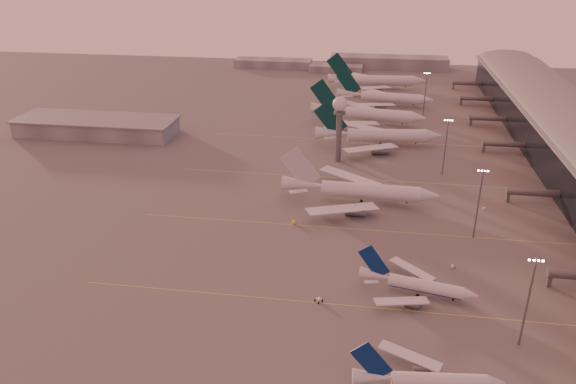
# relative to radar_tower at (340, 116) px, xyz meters

# --- Properties ---
(ground) EXTENTS (700.00, 700.00, 0.00)m
(ground) POSITION_rel_radar_tower_xyz_m (-5.00, -120.00, -20.95)
(ground) COLOR #555252
(ground) RESTS_ON ground
(taxiway_markings) EXTENTS (180.00, 185.25, 0.02)m
(taxiway_markings) POSITION_rel_radar_tower_xyz_m (25.00, -64.00, -20.94)
(taxiway_markings) COLOR gold
(taxiway_markings) RESTS_ON ground
(hangar) EXTENTS (82.00, 27.00, 8.50)m
(hangar) POSITION_rel_radar_tower_xyz_m (-125.00, 20.00, -16.63)
(hangar) COLOR slate
(hangar) RESTS_ON ground
(radar_tower) EXTENTS (6.40, 6.40, 31.10)m
(radar_tower) POSITION_rel_radar_tower_xyz_m (0.00, 0.00, 0.00)
(radar_tower) COLOR #595C61
(radar_tower) RESTS_ON ground
(mast_a) EXTENTS (3.60, 0.56, 25.00)m
(mast_a) POSITION_rel_radar_tower_xyz_m (53.00, -120.00, -7.21)
(mast_a) COLOR #595C61
(mast_a) RESTS_ON ground
(mast_b) EXTENTS (3.60, 0.56, 25.00)m
(mast_b) POSITION_rel_radar_tower_xyz_m (50.00, -65.00, -7.21)
(mast_b) COLOR #595C61
(mast_b) RESTS_ON ground
(mast_c) EXTENTS (3.60, 0.56, 25.00)m
(mast_c) POSITION_rel_radar_tower_xyz_m (45.00, -10.00, -7.21)
(mast_c) COLOR #595C61
(mast_c) RESTS_ON ground
(mast_d) EXTENTS (3.60, 0.56, 25.00)m
(mast_d) POSITION_rel_radar_tower_xyz_m (43.00, 80.00, -7.21)
(mast_d) COLOR #595C61
(mast_d) RESTS_ON ground
(distant_horizon) EXTENTS (165.00, 37.50, 9.00)m
(distant_horizon) POSITION_rel_radar_tower_xyz_m (-2.38, 205.14, -17.06)
(distant_horizon) COLOR slate
(distant_horizon) RESTS_ON ground
(narrowbody_near) EXTENTS (33.97, 27.01, 13.28)m
(narrowbody_near) POSITION_rel_radar_tower_xyz_m (29.44, -139.74, -18.26)
(narrowbody_near) COLOR silver
(narrowbody_near) RESTS_ON ground
(narrowbody_mid) EXTENTS (33.33, 26.33, 13.17)m
(narrowbody_mid) POSITION_rel_radar_tower_xyz_m (29.15, -101.87, -18.28)
(narrowbody_mid) COLOR silver
(narrowbody_mid) RESTS_ON ground
(widebody_white) EXTENTS (59.79, 47.86, 21.02)m
(widebody_white) POSITION_rel_radar_tower_xyz_m (11.17, -43.20, -17.30)
(widebody_white) COLOR silver
(widebody_white) RESTS_ON ground
(greentail_a) EXTENTS (61.39, 49.34, 22.32)m
(greentail_a) POSITION_rel_radar_tower_xyz_m (17.75, 23.35, -17.01)
(greentail_a) COLOR silver
(greentail_a) RESTS_ON ground
(greentail_b) EXTENTS (63.17, 50.68, 23.03)m
(greentail_b) POSITION_rel_radar_tower_xyz_m (11.82, 58.95, -16.88)
(greentail_b) COLOR silver
(greentail_b) RESTS_ON ground
(greentail_c) EXTENTS (58.45, 46.99, 21.25)m
(greentail_c) POSITION_rel_radar_tower_xyz_m (21.04, 97.78, -17.20)
(greentail_c) COLOR silver
(greentail_c) RESTS_ON ground
(greentail_d) EXTENTS (66.11, 53.19, 24.02)m
(greentail_d) POSITION_rel_radar_tower_xyz_m (15.98, 139.29, -16.71)
(greentail_d) COLOR silver
(greentail_d) RESTS_ON ground
(gsv_tug_mid) EXTENTS (4.41, 4.30, 1.10)m
(gsv_tug_mid) POSITION_rel_radar_tower_xyz_m (2.44, -109.58, -20.38)
(gsv_tug_mid) COLOR silver
(gsv_tug_mid) RESTS_ON ground
(gsv_truck_b) EXTENTS (5.29, 3.31, 2.01)m
(gsv_truck_b) POSITION_rel_radar_tower_xyz_m (41.23, -86.21, -19.92)
(gsv_truck_b) COLOR silver
(gsv_truck_b) RESTS_ON ground
(gsv_truck_c) EXTENTS (6.13, 3.57, 2.34)m
(gsv_truck_c) POSITION_rel_radar_tower_xyz_m (-10.54, -64.25, -19.76)
(gsv_truck_c) COLOR yellow
(gsv_truck_c) RESTS_ON ground
(gsv_catering_b) EXTENTS (4.36, 2.16, 3.54)m
(gsv_catering_b) POSITION_rel_radar_tower_xyz_m (57.32, -42.33, -19.18)
(gsv_catering_b) COLOR silver
(gsv_catering_b) RESTS_ON ground
(gsv_tug_far) EXTENTS (2.16, 3.26, 0.88)m
(gsv_tug_far) POSITION_rel_radar_tower_xyz_m (11.32, -20.46, -20.49)
(gsv_tug_far) COLOR silver
(gsv_tug_far) RESTS_ON ground
(gsv_tug_hangar) EXTENTS (4.13, 3.10, 1.05)m
(gsv_tug_hangar) POSITION_rel_radar_tower_xyz_m (31.65, 30.72, -20.41)
(gsv_tug_hangar) COLOR silver
(gsv_tug_hangar) RESTS_ON ground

